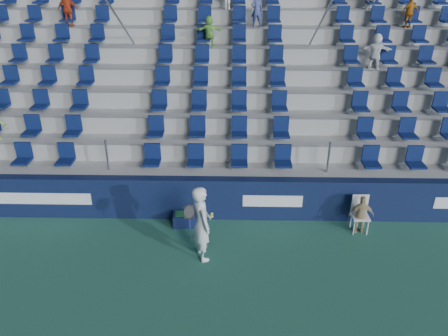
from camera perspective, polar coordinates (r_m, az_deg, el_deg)
name	(u,v)px	position (r m, az deg, el deg)	size (l,w,h in m)	color
ground	(212,298)	(9.74, -1.59, -16.58)	(70.00, 70.00, 0.00)	#2A634E
sponsor_wall	(217,198)	(11.90, -0.92, -3.96)	(24.00, 0.32, 1.20)	#101A3D
grandstand	(222,89)	(15.97, -0.32, 10.28)	(24.00, 8.17, 6.63)	#9C9C97
tennis_player	(202,223)	(10.25, -2.94, -7.20)	(0.74, 0.82, 1.92)	silver
line_judge_chair	(360,211)	(11.96, 17.33, -5.35)	(0.44, 0.45, 0.99)	white
line_judge	(361,215)	(11.85, 17.49, -5.84)	(0.63, 0.26, 1.08)	tan
ball_bin	(185,218)	(11.84, -5.12, -6.59)	(0.66, 0.46, 0.35)	#11193E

